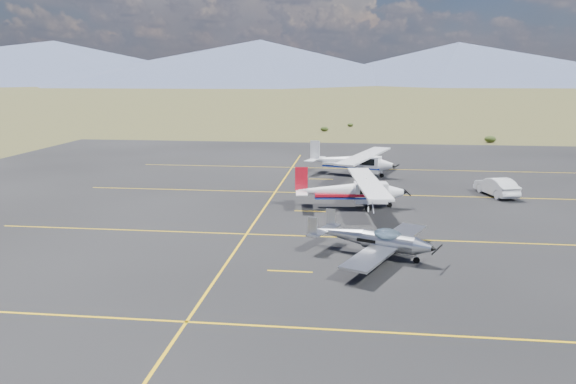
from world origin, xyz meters
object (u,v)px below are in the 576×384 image
(sedan, at_px, (496,187))
(aircraft_low_wing, at_px, (375,240))
(aircraft_plain, at_px, (352,161))
(aircraft_cessna, at_px, (351,190))

(sedan, bearing_deg, aircraft_low_wing, 41.36)
(aircraft_plain, distance_m, sedan, 12.34)
(aircraft_low_wing, distance_m, aircraft_cessna, 9.84)
(aircraft_low_wing, bearing_deg, aircraft_cessna, 120.69)
(aircraft_low_wing, xyz_separation_m, sedan, (8.95, 14.61, -0.17))
(aircraft_cessna, xyz_separation_m, sedan, (10.16, 4.86, -0.51))
(aircraft_low_wing, bearing_deg, sedan, 82.14)
(aircraft_low_wing, distance_m, aircraft_plain, 21.55)
(aircraft_plain, xyz_separation_m, sedan, (10.21, -6.90, -0.57))
(aircraft_low_wing, height_order, aircraft_cessna, aircraft_cessna)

